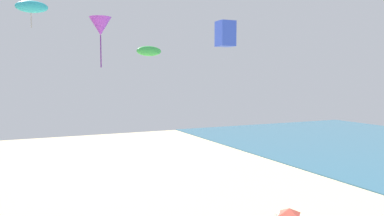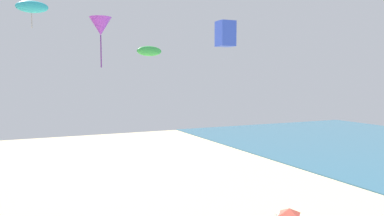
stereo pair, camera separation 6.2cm
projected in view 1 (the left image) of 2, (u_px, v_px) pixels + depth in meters
kite_cyan_parafoil at (32, 7)px, 26.85m from camera, size 2.17×0.60×0.84m
kite_green_parafoil at (149, 51)px, 31.13m from camera, size 2.08×0.58×0.81m
kite_purple_delta at (100, 26)px, 25.51m from camera, size 1.46×1.46×3.32m
kite_blue_box at (225, 34)px, 23.45m from camera, size 0.97×0.97×1.53m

